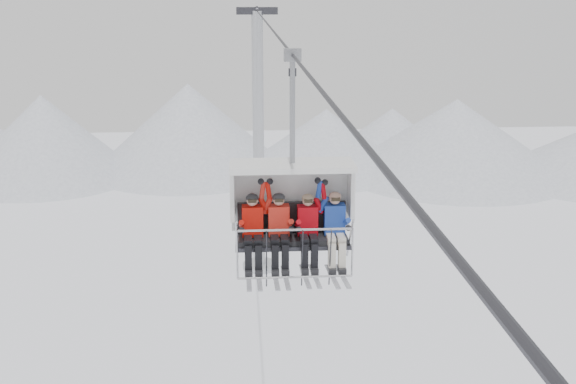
{
  "coord_description": "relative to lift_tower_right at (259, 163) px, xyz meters",
  "views": [
    {
      "loc": [
        -0.94,
        -13.77,
        14.45
      ],
      "look_at": [
        0.0,
        0.0,
        10.5
      ],
      "focal_mm": 45.0,
      "sensor_mm": 36.0,
      "label": 1
    }
  ],
  "objects": [
    {
      "name": "skier_far_left",
      "position": [
        -0.73,
        -23.33,
        4.41
      ],
      "size": [
        0.38,
        1.69,
        1.55
      ],
      "color": "#C01007",
      "rests_on": "chairlift_carrier"
    },
    {
      "name": "ridgeline",
      "position": [
        -1.58,
        20.05,
        -2.94
      ],
      "size": [
        72.0,
        21.0,
        7.0
      ],
      "color": "silver",
      "rests_on": "ground"
    },
    {
      "name": "skier_center_left",
      "position": [
        -0.25,
        -23.33,
        4.41
      ],
      "size": [
        0.38,
        1.69,
        1.55
      ],
      "color": "red",
      "rests_on": "chairlift_carrier"
    },
    {
      "name": "haul_cable",
      "position": [
        0.0,
        -22.0,
        7.52
      ],
      "size": [
        0.06,
        50.0,
        0.06
      ],
      "primitive_type": "cylinder",
      "rotation": [
        1.57,
        0.0,
        0.0
      ],
      "color": "#2D2D32",
      "rests_on": "lift_tower_left"
    },
    {
      "name": "chairlift_carrier",
      "position": [
        0.0,
        -23.03,
        4.87
      ],
      "size": [
        2.24,
        1.17,
        3.98
      ],
      "color": "black",
      "rests_on": "haul_cable"
    },
    {
      "name": "lift_tower_right",
      "position": [
        0.0,
        0.0,
        0.0
      ],
      "size": [
        2.0,
        1.8,
        13.48
      ],
      "color": "#A6A8AD",
      "rests_on": "ground"
    },
    {
      "name": "skier_center_right",
      "position": [
        0.28,
        -23.34,
        4.39
      ],
      "size": [
        0.37,
        1.69,
        1.5
      ],
      "color": "#B0050F",
      "rests_on": "chairlift_carrier"
    },
    {
      "name": "skier_far_right",
      "position": [
        0.77,
        -23.33,
        4.41
      ],
      "size": [
        0.38,
        1.69,
        1.55
      ],
      "color": "#1C3C9E",
      "rests_on": "chairlift_carrier"
    }
  ]
}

